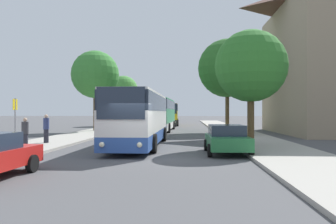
% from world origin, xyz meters
% --- Properties ---
extents(ground_plane, '(300.00, 300.00, 0.00)m').
position_xyz_m(ground_plane, '(0.00, 0.00, 0.00)').
color(ground_plane, '#4C4C4F').
rests_on(ground_plane, ground).
extents(sidewalk_right, '(4.00, 120.00, 0.15)m').
position_xyz_m(sidewalk_right, '(7.00, 0.00, 0.07)').
color(sidewalk_right, '#A39E93').
rests_on(sidewalk_right, ground_plane).
extents(bus_front, '(2.76, 11.66, 3.25)m').
position_xyz_m(bus_front, '(-0.72, 5.35, 1.74)').
color(bus_front, '#2D519E').
rests_on(bus_front, ground_plane).
extents(bus_middle, '(3.09, 11.79, 3.49)m').
position_xyz_m(bus_middle, '(-0.89, 21.47, 1.86)').
color(bus_middle, silver).
rests_on(bus_middle, ground_plane).
extents(bus_rear, '(3.09, 11.54, 3.33)m').
position_xyz_m(bus_rear, '(-0.65, 36.71, 1.78)').
color(bus_rear, '#2D2D2D').
rests_on(bus_rear, ground_plane).
extents(parked_car_right_near, '(2.15, 4.10, 1.46)m').
position_xyz_m(parked_car_right_near, '(4.18, 1.97, 0.76)').
color(parked_car_right_near, '#236B38').
rests_on(parked_car_right_near, ground_plane).
extents(bus_stop_sign, '(0.08, 0.45, 2.73)m').
position_xyz_m(bus_stop_sign, '(-7.30, 2.78, 1.83)').
color(bus_stop_sign, gray).
rests_on(bus_stop_sign, sidewalk_left).
extents(pedestrian_waiting_near, '(0.36, 0.36, 1.80)m').
position_xyz_m(pedestrian_waiting_near, '(-6.78, 5.57, 1.06)').
color(pedestrian_waiting_near, '#23232D').
rests_on(pedestrian_waiting_near, sidewalk_left).
extents(pedestrian_waiting_far, '(0.36, 0.36, 1.65)m').
position_xyz_m(pedestrian_waiting_far, '(-6.49, 2.30, 0.98)').
color(pedestrian_waiting_far, '#23232D').
rests_on(pedestrian_waiting_far, sidewalk_left).
extents(tree_left_near, '(5.01, 5.01, 8.42)m').
position_xyz_m(tree_left_near, '(-7.54, 19.30, 6.05)').
color(tree_left_near, '#513D23').
rests_on(tree_left_near, sidewalk_left).
extents(tree_left_far, '(4.52, 4.52, 7.52)m').
position_xyz_m(tree_left_far, '(-7.66, 35.05, 5.39)').
color(tree_left_far, brown).
rests_on(tree_left_far, sidewalk_left).
extents(tree_right_near, '(6.05, 6.05, 9.53)m').
position_xyz_m(tree_right_near, '(6.32, 19.54, 6.64)').
color(tree_right_near, '#513D23').
rests_on(tree_right_near, sidewalk_right).
extents(tree_right_mid, '(4.24, 4.24, 6.79)m').
position_xyz_m(tree_right_mid, '(5.92, 4.79, 4.80)').
color(tree_right_mid, '#513D23').
rests_on(tree_right_mid, sidewalk_right).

